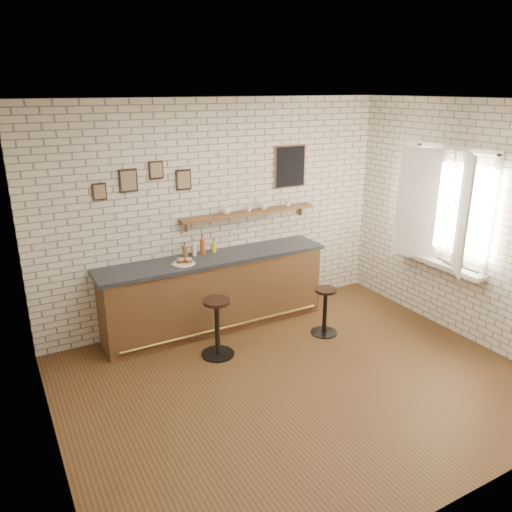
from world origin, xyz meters
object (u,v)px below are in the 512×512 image
object	(u,v)px
book_upper	(447,262)
shelf_cup_b	(249,208)
bar_stool_left	(217,326)
shelf_cup_c	(264,206)
condiment_bottle_yellow	(214,247)
bar_stool_right	(325,310)
book_lower	(448,264)
sandwich_plate	(184,263)
bar_counter	(215,292)
bitters_bottle_amber	(202,246)
ciabatta_sandwich	(184,260)
bitters_bottle_brown	(185,251)
shelf_cup_a	(226,210)
shelf_cup_d	(288,203)
bitters_bottle_white	(194,249)

from	to	relation	value
book_upper	shelf_cup_b	bearing A→B (deg)	149.30
bar_stool_left	shelf_cup_c	xyz separation A→B (m)	(1.16, 0.92, 1.15)
condiment_bottle_yellow	bar_stool_right	xyz separation A→B (m)	(1.10, -1.04, -0.75)
condiment_bottle_yellow	book_upper	size ratio (longest dim) A/B	0.77
bar_stool_right	book_lower	bearing A→B (deg)	-25.35
sandwich_plate	book_upper	size ratio (longest dim) A/B	1.19
bar_counter	condiment_bottle_yellow	size ratio (longest dim) A/B	17.03
condiment_bottle_yellow	bar_stool_left	size ratio (longest dim) A/B	0.25
bitters_bottle_amber	bar_stool_right	bearing A→B (deg)	-39.48
ciabatta_sandwich	shelf_cup_b	distance (m)	1.21
ciabatta_sandwich	book_upper	distance (m)	3.39
bitters_bottle_brown	shelf_cup_a	size ratio (longest dim) A/B	1.47
bar_stool_left	shelf_cup_a	bearing A→B (deg)	57.36
bitters_bottle_amber	book_lower	distance (m)	3.21
bar_stool_right	book_upper	xyz separation A→B (m)	(1.44, -0.66, 0.62)
shelf_cup_b	bitters_bottle_brown	bearing A→B (deg)	134.08
bitters_bottle_amber	bar_stool_right	distance (m)	1.82
bar_stool_right	book_lower	xyz separation A→B (m)	(1.44, -0.68, 0.60)
ciabatta_sandwich	shelf_cup_a	xyz separation A→B (m)	(0.72, 0.28, 0.50)
shelf_cup_d	bitters_bottle_white	bearing A→B (deg)	173.80
bar_stool_right	shelf_cup_c	distance (m)	1.65
shelf_cup_c	bar_counter	bearing A→B (deg)	92.02
ciabatta_sandwich	shelf_cup_d	bearing A→B (deg)	9.32
sandwich_plate	shelf_cup_b	xyz separation A→B (m)	(1.08, 0.28, 0.53)
bar_counter	book_lower	distance (m)	3.07
ciabatta_sandwich	bar_stool_left	xyz separation A→B (m)	(0.14, -0.64, -0.66)
bitters_bottle_white	shelf_cup_a	xyz separation A→B (m)	(0.49, 0.04, 0.45)
condiment_bottle_yellow	shelf_cup_d	distance (m)	1.26
shelf_cup_b	shelf_cup_c	world-z (taller)	shelf_cup_c
bitters_bottle_amber	bar_stool_left	world-z (taller)	bitters_bottle_amber
sandwich_plate	shelf_cup_d	size ratio (longest dim) A/B	3.09
book_lower	shelf_cup_d	bearing A→B (deg)	136.44
bar_stool_right	book_lower	world-z (taller)	book_lower
bitters_bottle_brown	bitters_bottle_amber	bearing A→B (deg)	0.00
shelf_cup_a	shelf_cup_c	bearing A→B (deg)	-44.05
bitters_bottle_brown	bitters_bottle_white	distance (m)	0.13
bar_stool_left	shelf_cup_b	distance (m)	1.74
ciabatta_sandwich	book_lower	world-z (taller)	ciabatta_sandwich
bar_counter	shelf_cup_a	bearing A→B (deg)	35.33
sandwich_plate	bar_stool_left	size ratio (longest dim) A/B	0.38
bar_stool_right	bar_counter	bearing A→B (deg)	143.15
bitters_bottle_brown	book_lower	size ratio (longest dim) A/B	0.84
bar_counter	condiment_bottle_yellow	distance (m)	0.61
shelf_cup_a	book_lower	distance (m)	2.98
condiment_bottle_yellow	bar_stool_left	bearing A→B (deg)	-113.23
shelf_cup_c	bar_stool_right	bearing A→B (deg)	-174.94
bar_stool_left	shelf_cup_c	world-z (taller)	shelf_cup_c
bar_stool_left	book_upper	distance (m)	3.08
bitters_bottle_brown	shelf_cup_b	world-z (taller)	shelf_cup_b
bar_stool_right	book_lower	size ratio (longest dim) A/B	2.72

